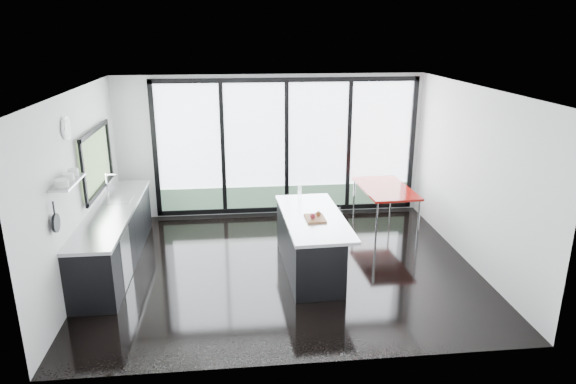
{
  "coord_description": "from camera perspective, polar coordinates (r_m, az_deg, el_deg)",
  "views": [
    {
      "loc": [
        -0.72,
        -7.41,
        3.65
      ],
      "look_at": [
        0.1,
        0.3,
        1.15
      ],
      "focal_mm": 32.0,
      "sensor_mm": 36.0,
      "label": 1
    }
  ],
  "objects": [
    {
      "name": "island",
      "position": [
        8.05,
        2.29,
        -5.58
      ],
      "size": [
        0.99,
        2.2,
        1.15
      ],
      "color": "black",
      "rests_on": "floor"
    },
    {
      "name": "wall_front",
      "position": [
        5.45,
        2.09,
        -6.54
      ],
      "size": [
        6.0,
        0.0,
        2.8
      ],
      "primitive_type": "cube",
      "color": "silver",
      "rests_on": "ground"
    },
    {
      "name": "wall_left",
      "position": [
        8.27,
        -21.68,
        1.96
      ],
      "size": [
        0.26,
        5.0,
        2.8
      ],
      "color": "silver",
      "rests_on": "ground"
    },
    {
      "name": "wall_right",
      "position": [
        8.59,
        19.85,
        1.61
      ],
      "size": [
        0.0,
        5.0,
        2.8
      ],
      "primitive_type": "cube",
      "color": "silver",
      "rests_on": "ground"
    },
    {
      "name": "counter_cabinets",
      "position": [
        8.65,
        -18.72,
        -4.72
      ],
      "size": [
        0.69,
        3.24,
        1.36
      ],
      "color": "black",
      "rests_on": "floor"
    },
    {
      "name": "red_table",
      "position": [
        9.8,
        10.64,
        -1.76
      ],
      "size": [
        0.94,
        1.56,
        0.82
      ],
      "primitive_type": "cube",
      "rotation": [
        0.0,
        0.0,
        0.05
      ],
      "color": "maroon",
      "rests_on": "floor"
    },
    {
      "name": "bar_stool_far",
      "position": [
        8.49,
        5.02,
        -5.3
      ],
      "size": [
        0.44,
        0.44,
        0.63
      ],
      "primitive_type": "cylinder",
      "rotation": [
        0.0,
        0.0,
        0.11
      ],
      "color": "silver",
      "rests_on": "floor"
    },
    {
      "name": "ceiling",
      "position": [
        7.49,
        -0.53,
        11.36
      ],
      "size": [
        6.0,
        5.0,
        0.0
      ],
      "primitive_type": "cube",
      "color": "white",
      "rests_on": "wall_back"
    },
    {
      "name": "wall_back",
      "position": [
        10.2,
        -0.33,
        4.39
      ],
      "size": [
        6.0,
        0.09,
        2.8
      ],
      "color": "silver",
      "rests_on": "ground"
    },
    {
      "name": "bar_stool_near",
      "position": [
        8.32,
        4.93,
        -5.81
      ],
      "size": [
        0.47,
        0.47,
        0.63
      ],
      "primitive_type": "cylinder",
      "rotation": [
        0.0,
        0.0,
        -0.2
      ],
      "color": "silver",
      "rests_on": "floor"
    },
    {
      "name": "floor",
      "position": [
        8.29,
        -0.47,
        -8.25
      ],
      "size": [
        6.0,
        5.0,
        0.0
      ],
      "primitive_type": "cube",
      "color": "black",
      "rests_on": "ground"
    }
  ]
}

